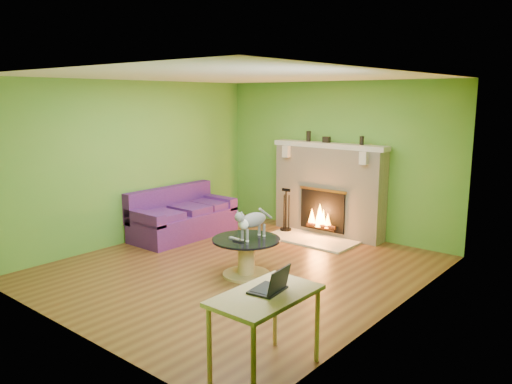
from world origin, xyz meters
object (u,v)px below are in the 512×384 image
(coffee_table, at_px, (246,254))
(desk, at_px, (266,303))
(cat, at_px, (253,223))
(sofa, at_px, (182,217))

(coffee_table, relative_size, desk, 0.92)
(coffee_table, bearing_deg, cat, 32.01)
(sofa, height_order, desk, sofa)
(sofa, xyz_separation_m, desk, (3.81, -2.47, 0.32))
(desk, relative_size, cat, 1.47)
(sofa, relative_size, coffee_table, 2.02)
(sofa, xyz_separation_m, coffee_table, (2.13, -0.78, -0.02))
(sofa, relative_size, desk, 1.86)
(coffee_table, bearing_deg, sofa, 159.93)
(sofa, bearing_deg, desk, -33.01)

